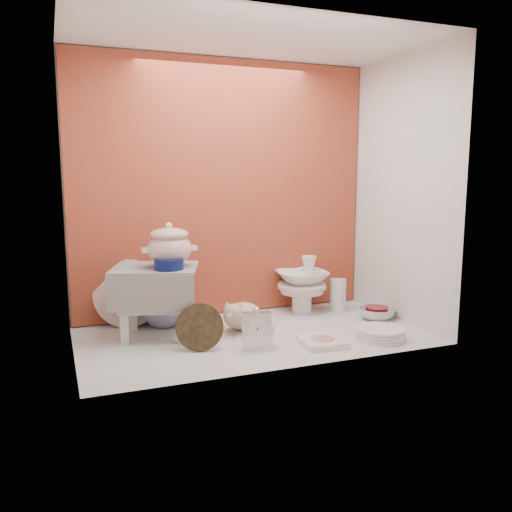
{
  "coord_description": "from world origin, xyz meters",
  "views": [
    {
      "loc": [
        -0.97,
        -2.52,
        0.86
      ],
      "look_at": [
        0.02,
        0.02,
        0.42
      ],
      "focal_mm": 37.32,
      "sensor_mm": 36.0,
      "label": 1
    }
  ],
  "objects_px": {
    "floral_platter": "(128,293)",
    "porcelain_tower": "(302,284)",
    "soup_tureen": "(169,244)",
    "gold_rim_teacup": "(263,336)",
    "mantel_clock": "(257,329)",
    "step_stool": "(156,301)",
    "dinner_plate_stack": "(381,333)",
    "plush_pig": "(243,315)",
    "crystal_bowl": "(377,313)",
    "blue_white_vase": "(164,302)"
  },
  "relations": [
    {
      "from": "floral_platter",
      "to": "plush_pig",
      "type": "distance_m",
      "value": 0.66
    },
    {
      "from": "dinner_plate_stack",
      "to": "gold_rim_teacup",
      "type": "bearing_deg",
      "value": 170.22
    },
    {
      "from": "porcelain_tower",
      "to": "mantel_clock",
      "type": "bearing_deg",
      "value": -132.9
    },
    {
      "from": "porcelain_tower",
      "to": "crystal_bowl",
      "type": "bearing_deg",
      "value": -41.82
    },
    {
      "from": "mantel_clock",
      "to": "porcelain_tower",
      "type": "bearing_deg",
      "value": 60.04
    },
    {
      "from": "step_stool",
      "to": "porcelain_tower",
      "type": "distance_m",
      "value": 0.93
    },
    {
      "from": "step_stool",
      "to": "dinner_plate_stack",
      "type": "xyz_separation_m",
      "value": [
        1.06,
        -0.48,
        -0.15
      ]
    },
    {
      "from": "floral_platter",
      "to": "porcelain_tower",
      "type": "distance_m",
      "value": 1.04
    },
    {
      "from": "plush_pig",
      "to": "gold_rim_teacup",
      "type": "xyz_separation_m",
      "value": [
        -0.0,
        -0.3,
        -0.03
      ]
    },
    {
      "from": "soup_tureen",
      "to": "plush_pig",
      "type": "xyz_separation_m",
      "value": [
        0.38,
        -0.04,
        -0.4
      ]
    },
    {
      "from": "soup_tureen",
      "to": "crystal_bowl",
      "type": "relative_size",
      "value": 1.27
    },
    {
      "from": "soup_tureen",
      "to": "mantel_clock",
      "type": "xyz_separation_m",
      "value": [
        0.34,
        -0.37,
        -0.38
      ]
    },
    {
      "from": "soup_tureen",
      "to": "gold_rim_teacup",
      "type": "xyz_separation_m",
      "value": [
        0.38,
        -0.34,
        -0.43
      ]
    },
    {
      "from": "floral_platter",
      "to": "plush_pig",
      "type": "height_order",
      "value": "floral_platter"
    },
    {
      "from": "blue_white_vase",
      "to": "porcelain_tower",
      "type": "bearing_deg",
      "value": -1.59
    },
    {
      "from": "porcelain_tower",
      "to": "step_stool",
      "type": "bearing_deg",
      "value": -170.48
    },
    {
      "from": "soup_tureen",
      "to": "plush_pig",
      "type": "height_order",
      "value": "soup_tureen"
    },
    {
      "from": "blue_white_vase",
      "to": "step_stool",
      "type": "bearing_deg",
      "value": -112.82
    },
    {
      "from": "blue_white_vase",
      "to": "dinner_plate_stack",
      "type": "relative_size",
      "value": 1.05
    },
    {
      "from": "plush_pig",
      "to": "porcelain_tower",
      "type": "bearing_deg",
      "value": 5.71
    },
    {
      "from": "mantel_clock",
      "to": "dinner_plate_stack",
      "type": "distance_m",
      "value": 0.66
    },
    {
      "from": "floral_platter",
      "to": "blue_white_vase",
      "type": "relative_size",
      "value": 1.43
    },
    {
      "from": "blue_white_vase",
      "to": "porcelain_tower",
      "type": "xyz_separation_m",
      "value": [
        0.85,
        -0.02,
        0.04
      ]
    },
    {
      "from": "step_stool",
      "to": "crystal_bowl",
      "type": "bearing_deg",
      "value": 11.86
    },
    {
      "from": "blue_white_vase",
      "to": "gold_rim_teacup",
      "type": "xyz_separation_m",
      "value": [
        0.38,
        -0.55,
        -0.08
      ]
    },
    {
      "from": "soup_tureen",
      "to": "gold_rim_teacup",
      "type": "bearing_deg",
      "value": -42.14
    },
    {
      "from": "blue_white_vase",
      "to": "dinner_plate_stack",
      "type": "height_order",
      "value": "blue_white_vase"
    },
    {
      "from": "crystal_bowl",
      "to": "porcelain_tower",
      "type": "xyz_separation_m",
      "value": [
        -0.34,
        0.3,
        0.14
      ]
    },
    {
      "from": "step_stool",
      "to": "dinner_plate_stack",
      "type": "height_order",
      "value": "step_stool"
    },
    {
      "from": "floral_platter",
      "to": "mantel_clock",
      "type": "distance_m",
      "value": 0.83
    },
    {
      "from": "step_stool",
      "to": "mantel_clock",
      "type": "relative_size",
      "value": 2.08
    },
    {
      "from": "step_stool",
      "to": "blue_white_vase",
      "type": "bearing_deg",
      "value": 85.78
    },
    {
      "from": "floral_platter",
      "to": "porcelain_tower",
      "type": "xyz_separation_m",
      "value": [
        1.03,
        -0.09,
        -0.01
      ]
    },
    {
      "from": "floral_platter",
      "to": "blue_white_vase",
      "type": "xyz_separation_m",
      "value": [
        0.19,
        -0.06,
        -0.05
      ]
    },
    {
      "from": "floral_platter",
      "to": "crystal_bowl",
      "type": "distance_m",
      "value": 1.44
    },
    {
      "from": "plush_pig",
      "to": "dinner_plate_stack",
      "type": "height_order",
      "value": "plush_pig"
    },
    {
      "from": "floral_platter",
      "to": "dinner_plate_stack",
      "type": "xyz_separation_m",
      "value": [
        1.18,
        -0.72,
        -0.16
      ]
    },
    {
      "from": "plush_pig",
      "to": "blue_white_vase",
      "type": "bearing_deg",
      "value": 126.24
    },
    {
      "from": "plush_pig",
      "to": "porcelain_tower",
      "type": "relative_size",
      "value": 0.79
    },
    {
      "from": "mantel_clock",
      "to": "porcelain_tower",
      "type": "distance_m",
      "value": 0.76
    },
    {
      "from": "step_stool",
      "to": "dinner_plate_stack",
      "type": "relative_size",
      "value": 1.67
    },
    {
      "from": "floral_platter",
      "to": "blue_white_vase",
      "type": "height_order",
      "value": "floral_platter"
    },
    {
      "from": "blue_white_vase",
      "to": "crystal_bowl",
      "type": "xyz_separation_m",
      "value": [
        1.19,
        -0.33,
        -0.1
      ]
    },
    {
      "from": "step_stool",
      "to": "mantel_clock",
      "type": "bearing_deg",
      "value": -25.53
    },
    {
      "from": "gold_rim_teacup",
      "to": "crystal_bowl",
      "type": "xyz_separation_m",
      "value": [
        0.81,
        0.22,
        -0.02
      ]
    },
    {
      "from": "gold_rim_teacup",
      "to": "porcelain_tower",
      "type": "distance_m",
      "value": 0.71
    },
    {
      "from": "porcelain_tower",
      "to": "gold_rim_teacup",
      "type": "bearing_deg",
      "value": -131.68
    },
    {
      "from": "step_stool",
      "to": "mantel_clock",
      "type": "xyz_separation_m",
      "value": [
        0.41,
        -0.4,
        -0.08
      ]
    },
    {
      "from": "mantel_clock",
      "to": "plush_pig",
      "type": "distance_m",
      "value": 0.33
    },
    {
      "from": "porcelain_tower",
      "to": "dinner_plate_stack",
      "type": "bearing_deg",
      "value": -77.23
    }
  ]
}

